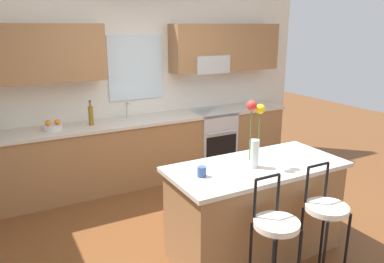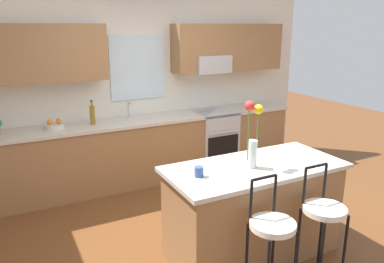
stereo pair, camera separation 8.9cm
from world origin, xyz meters
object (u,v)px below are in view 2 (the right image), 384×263
Objects in this scene: oven_range at (213,140)px; mug_ceramic at (199,172)px; flower_vase at (253,136)px; bottle_olive_oil at (92,115)px; bar_stool_middle at (323,215)px; fruit_bowl_oranges at (55,126)px; bar_stool_near at (272,230)px; kitchen_island at (253,210)px.

oven_range is 10.22× the size of mug_ceramic.
flower_vase reaches higher than mug_ceramic.
flower_vase reaches higher than bottle_olive_oil.
bar_stool_middle is at bearing -35.13° from mug_ceramic.
bar_stool_near is at bearing -66.84° from fruit_bowl_oranges.
bar_stool_near is at bearing 180.00° from bar_stool_middle.
kitchen_island is at bearing -56.13° from fruit_bowl_oranges.
bar_stool_middle is at bearing -101.20° from oven_range.
bar_stool_middle is 3.32m from fruit_bowl_oranges.
flower_vase is at bearing 120.15° from bar_stool_middle.
oven_range is at bearing 78.80° from bar_stool_middle.
mug_ceramic reaches higher than oven_range.
flower_vase is 2.65m from fruit_bowl_oranges.
bar_stool_middle is 1.11m from mug_ceramic.
bar_stool_near reaches higher than oven_range.
oven_range and kitchen_island have the same top height.
mug_ceramic reaches higher than kitchen_island.
mug_ceramic is (-1.42, -2.17, 0.51)m from oven_range.
fruit_bowl_oranges is (-1.20, 2.81, 0.32)m from bar_stool_near.
fruit_bowl_oranges is at bearing 121.96° from bar_stool_middle.
bottle_olive_oil reaches higher than bar_stool_middle.
oven_range is 3.83× the size of fruit_bowl_oranges.
fruit_bowl_oranges reaches higher than kitchen_island.
bottle_olive_oil is at bearing 114.39° from bar_stool_middle.
bar_stool_near is 1.00× the size of bar_stool_middle.
oven_range is at bearing 69.20° from kitchen_island.
bar_stool_middle is (0.55, 0.00, 0.00)m from bar_stool_near.
kitchen_island is 2.48m from bottle_olive_oil.
bar_stool_middle is (0.28, -0.61, 0.17)m from kitchen_island.
oven_range is 2.36m from fruit_bowl_oranges.
bar_stool_near is 0.76m from mug_ceramic.
bar_stool_near is (-1.10, -2.78, 0.18)m from oven_range.
bar_stool_middle is at bearing -65.66° from kitchen_island.
bottle_olive_oil is at bearing -0.00° from fruit_bowl_oranges.
bar_stool_near is at bearing -62.43° from mug_ceramic.
kitchen_island is at bearing 21.65° from flower_vase.
oven_range is 0.54× the size of kitchen_island.
flower_vase reaches higher than bar_stool_near.
flower_vase reaches higher than fruit_bowl_oranges.
mug_ceramic is at bearing 117.57° from bar_stool_near.
bottle_olive_oil is at bearing 114.40° from kitchen_island.
bottle_olive_oil reaches higher than fruit_bowl_oranges.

